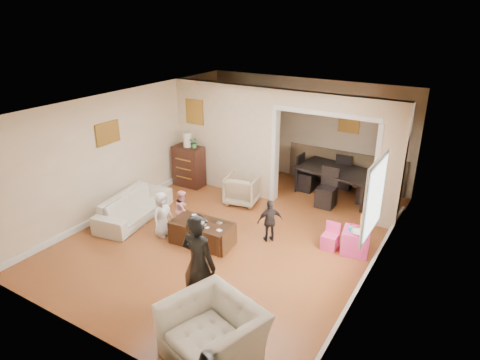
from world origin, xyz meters
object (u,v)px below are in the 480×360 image
Objects in this scene: play_table at (356,241)px; dining_table at (336,183)px; table_lamp at (188,139)px; child_kneel_a at (162,214)px; armchair_back at (242,189)px; dresser at (189,166)px; coffee_cup at (205,223)px; child_kneel_b at (183,209)px; sofa at (134,207)px; adult_person at (199,264)px; coffee_table at (203,233)px; armchair_front at (213,334)px; cyan_cup at (351,228)px; child_toddler at (270,221)px.

dining_table reaches higher than play_table.
child_kneel_a is at bearing -64.01° from table_lamp.
dresser is at bearing -18.48° from armchair_back.
coffee_cup is 0.88m from child_kneel_b.
dresser reaches higher than sofa.
coffee_cup is (0.39, -2.01, 0.15)m from armchair_back.
child_kneel_b is (-0.80, 0.35, -0.07)m from coffee_cup.
coffee_table is at bearing -52.38° from adult_person.
coffee_cup is 3.71m from dining_table.
child_kneel_b is at bearing -55.55° from dresser.
dining_table is at bearing 67.30° from coffee_table.
dining_table is at bearing 110.89° from armchair_front.
table_lamp is 3.73m from dining_table.
armchair_back is 0.62× the size of coffee_table.
table_lamp is 2.68m from child_kneel_a.
adult_person is at bearing -84.13° from dining_table.
adult_person is 1.92× the size of child_kneel_b.
armchair_front is at bearing -160.63° from child_kneel_b.
cyan_cup is (2.49, 1.13, 0.27)m from coffee_table.
armchair_back is at bearing -87.21° from child_toddler.
child_toddler is at bearing 126.33° from armchair_back.
child_kneel_b reaches higher than dining_table.
coffee_table is at bearing 145.84° from armchair_front.
child_kneel_b is at bearing -43.47° from adult_person.
table_lamp reaches higher than coffee_table.
coffee_table is at bearing -75.11° from child_kneel_a.
child_toddler is (-0.05, 2.33, -0.37)m from adult_person.
child_kneel_a is (-2.65, 2.10, 0.08)m from armchair_front.
cyan_cup is at bearing -64.09° from child_kneel_a.
dresser is 1.25× the size of child_kneel_b.
child_toddler is (1.90, 0.90, -0.03)m from child_kneel_a.
cyan_cup reaches higher than play_table.
coffee_table is 3.70m from dining_table.
child_toddler reaches higher than child_kneel_b.
armchair_front is at bearing -49.39° from table_lamp.
dresser reaches higher than armchair_back.
play_table is 0.29m from cyan_cup.
dresser is at bearing 132.45° from coffee_table.
sofa is 4.46m from cyan_cup.
coffee_table is at bearing -9.58° from child_toddler.
cyan_cup is (4.47, -1.03, -0.02)m from dresser.
cyan_cup is at bearing -55.37° from dining_table.
dining_table is at bearing -91.06° from adult_person.
adult_person is (1.00, -1.53, 0.31)m from coffee_cup.
dresser is 3.34m from child_toddler.
play_table is at bearing -115.67° from adult_person.
table_lamp is 3.12m from coffee_cup.
child_toddler is at bearing -25.00° from table_lamp.
table_lamp is (0.00, 0.00, 0.69)m from dresser.
cyan_cup is at bearing 149.82° from child_toddler.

